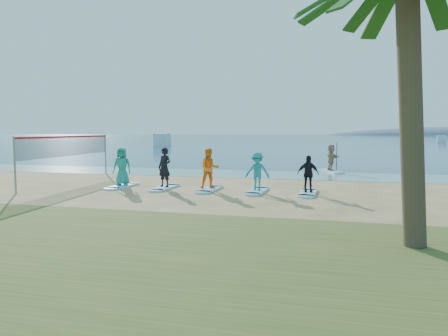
% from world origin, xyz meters
% --- Properties ---
extents(ground, '(600.00, 600.00, 0.00)m').
position_xyz_m(ground, '(0.00, 0.00, 0.00)').
color(ground, tan).
rests_on(ground, ground).
extents(shallow_water, '(600.00, 600.00, 0.00)m').
position_xyz_m(shallow_water, '(0.00, 10.50, 0.01)').
color(shallow_water, teal).
rests_on(shallow_water, ground).
extents(ocean, '(600.00, 600.00, 0.00)m').
position_xyz_m(ocean, '(0.00, 160.00, 0.01)').
color(ocean, navy).
rests_on(ocean, ground).
extents(volleyball_net, '(0.96, 9.05, 2.50)m').
position_xyz_m(volleyball_net, '(-8.91, 3.77, 1.90)').
color(volleyball_net, gray).
rests_on(volleyball_net, ground).
extents(paddleboard, '(1.80, 3.04, 0.12)m').
position_xyz_m(paddleboard, '(4.48, 13.25, 0.06)').
color(paddleboard, silver).
rests_on(paddleboard, ground).
extents(paddleboarder, '(1.10, 1.67, 1.72)m').
position_xyz_m(paddleboarder, '(4.48, 13.25, 0.98)').
color(paddleboarder, tan).
rests_on(paddleboarder, paddleboard).
extents(boat_offshore_a, '(4.65, 9.17, 2.28)m').
position_xyz_m(boat_offshore_a, '(-27.90, 60.32, 0.00)').
color(boat_offshore_a, silver).
rests_on(boat_offshore_a, ground).
extents(boat_offshore_b, '(2.94, 5.71, 1.64)m').
position_xyz_m(boat_offshore_b, '(29.13, 104.47, 0.00)').
color(boat_offshore_b, silver).
rests_on(boat_offshore_b, ground).
extents(surfboard_0, '(0.70, 2.20, 0.09)m').
position_xyz_m(surfboard_0, '(-5.12, 2.60, 0.04)').
color(surfboard_0, '#A3DEFD').
rests_on(surfboard_0, ground).
extents(student_0, '(0.97, 0.71, 1.83)m').
position_xyz_m(student_0, '(-5.12, 2.60, 1.01)').
color(student_0, teal).
rests_on(student_0, surfboard_0).
extents(surfboard_1, '(0.70, 2.20, 0.09)m').
position_xyz_m(surfboard_1, '(-2.89, 2.60, 0.04)').
color(surfboard_1, '#A3DEFD').
rests_on(surfboard_1, ground).
extents(student_1, '(0.78, 0.62, 1.86)m').
position_xyz_m(student_1, '(-2.89, 2.60, 1.02)').
color(student_1, black).
rests_on(student_1, surfboard_1).
extents(surfboard_2, '(0.70, 2.20, 0.09)m').
position_xyz_m(surfboard_2, '(-0.66, 2.60, 0.04)').
color(surfboard_2, '#A3DEFD').
rests_on(surfboard_2, ground).
extents(student_2, '(1.11, 1.01, 1.84)m').
position_xyz_m(student_2, '(-0.66, 2.60, 1.01)').
color(student_2, orange).
rests_on(student_2, surfboard_2).
extents(surfboard_3, '(0.70, 2.20, 0.09)m').
position_xyz_m(surfboard_3, '(1.57, 2.60, 0.04)').
color(surfboard_3, '#A3DEFD').
rests_on(surfboard_3, ground).
extents(student_3, '(1.12, 0.67, 1.69)m').
position_xyz_m(student_3, '(1.57, 2.60, 0.94)').
color(student_3, teal).
rests_on(student_3, surfboard_3).
extents(surfboard_4, '(0.70, 2.20, 0.09)m').
position_xyz_m(surfboard_4, '(3.80, 2.60, 0.04)').
color(surfboard_4, '#A3DEFD').
rests_on(surfboard_4, ground).
extents(student_4, '(0.99, 0.57, 1.59)m').
position_xyz_m(student_4, '(3.80, 2.60, 0.88)').
color(student_4, black).
rests_on(student_4, surfboard_4).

